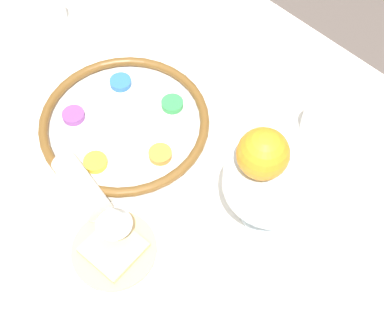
% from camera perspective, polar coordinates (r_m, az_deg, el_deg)
% --- Properties ---
extents(ground_plane, '(8.00, 8.00, 0.00)m').
position_cam_1_polar(ground_plane, '(1.80, -3.66, -12.35)').
color(ground_plane, '#564C47').
extents(dining_table, '(1.25, 1.03, 0.77)m').
position_cam_1_polar(dining_table, '(1.44, -4.49, -7.05)').
color(dining_table, white).
rests_on(dining_table, ground_plane).
extents(seder_plate, '(0.35, 0.35, 0.03)m').
position_cam_1_polar(seder_plate, '(1.12, -7.20, 3.51)').
color(seder_plate, silver).
rests_on(seder_plate, dining_table).
extents(wine_glass, '(0.07, 0.07, 0.13)m').
position_cam_1_polar(wine_glass, '(0.93, -8.50, -6.49)').
color(wine_glass, silver).
rests_on(wine_glass, dining_table).
extents(fruit_stand, '(0.17, 0.17, 0.13)m').
position_cam_1_polar(fruit_stand, '(0.94, 8.55, -3.00)').
color(fruit_stand, silver).
rests_on(fruit_stand, dining_table).
extents(orange_fruit, '(0.09, 0.09, 0.09)m').
position_cam_1_polar(orange_fruit, '(0.89, 7.59, 0.24)').
color(orange_fruit, orange).
rests_on(orange_fruit, fruit_stand).
extents(bread_plate, '(0.16, 0.16, 0.02)m').
position_cam_1_polar(bread_plate, '(0.99, -8.33, -9.79)').
color(bread_plate, tan).
rests_on(bread_plate, dining_table).
extents(napkin_roll, '(0.15, 0.07, 0.05)m').
position_cam_1_polar(napkin_roll, '(1.04, -11.71, -3.12)').
color(napkin_roll, white).
rests_on(napkin_roll, dining_table).
extents(cup_near, '(0.07, 0.07, 0.06)m').
position_cam_1_polar(cup_near, '(1.36, -14.81, 14.61)').
color(cup_near, silver).
rests_on(cup_near, dining_table).
extents(cup_mid, '(0.07, 0.07, 0.06)m').
position_cam_1_polar(cup_mid, '(1.33, -6.99, 15.19)').
color(cup_mid, silver).
rests_on(cup_mid, dining_table).
extents(cup_far, '(0.07, 0.07, 0.06)m').
position_cam_1_polar(cup_far, '(1.13, 13.36, 3.46)').
color(cup_far, silver).
rests_on(cup_far, dining_table).
extents(fork_left, '(0.05, 0.16, 0.01)m').
position_cam_1_polar(fork_left, '(1.26, 2.01, 10.94)').
color(fork_left, silver).
rests_on(fork_left, dining_table).
extents(fork_right, '(0.04, 0.16, 0.01)m').
position_cam_1_polar(fork_right, '(1.24, 3.01, 10.22)').
color(fork_right, silver).
rests_on(fork_right, dining_table).
extents(spoon, '(0.15, 0.07, 0.01)m').
position_cam_1_polar(spoon, '(1.06, -13.69, -4.94)').
color(spoon, silver).
rests_on(spoon, dining_table).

